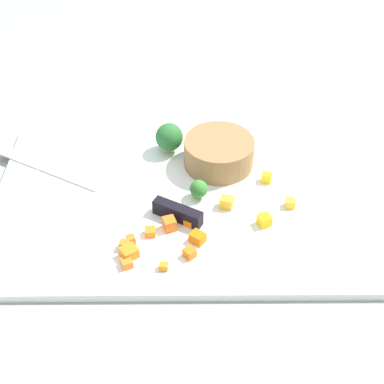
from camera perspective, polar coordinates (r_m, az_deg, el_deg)
The scene contains 20 objects.
ground_plane at distance 0.80m, azimuth 0.00°, elevation -1.19°, with size 4.00×4.00×0.00m, color gray.
cutting_board at distance 0.79m, azimuth 0.00°, elevation -0.87°, with size 0.55×0.35×0.01m, color white.
prep_bowl at distance 0.84m, azimuth 3.04°, elevation 4.04°, with size 0.10×0.10×0.04m, color olive.
chef_knife at distance 0.78m, azimuth -5.82°, elevation -0.52°, with size 0.32×0.19×0.02m.
carrot_dice_0 at distance 0.71m, azimuth -0.30°, elevation -6.26°, with size 0.01×0.01×0.01m, color orange.
carrot_dice_1 at distance 0.71m, azimuth -6.11°, elevation -6.15°, with size 0.02×0.02×0.01m, color orange.
carrot_dice_2 at distance 0.69m, azimuth -2.59°, elevation -7.62°, with size 0.01×0.01×0.01m, color orange.
carrot_dice_3 at distance 0.74m, azimuth -2.01°, elevation -3.27°, with size 0.02×0.02×0.02m, color orange.
carrot_dice_4 at distance 0.72m, azimuth 0.89°, elevation -4.69°, with size 0.02×0.02×0.01m, color orange.
carrot_dice_5 at distance 0.72m, azimuth -6.58°, elevation -5.43°, with size 0.01×0.01×0.01m, color orange.
carrot_dice_6 at distance 0.73m, azimuth -5.97°, elevation -4.86°, with size 0.01×0.01×0.01m, color orange.
carrot_dice_7 at distance 0.74m, azimuth -3.99°, elevation -4.08°, with size 0.01×0.01×0.01m, color orange.
carrot_dice_8 at distance 0.75m, azimuth -0.26°, elevation -3.09°, with size 0.01×0.01×0.01m, color orange.
carrot_dice_9 at distance 0.70m, azimuth -6.35°, elevation -7.24°, with size 0.01×0.01×0.01m, color orange.
pepper_dice_0 at distance 0.77m, azimuth 3.85°, elevation -1.06°, with size 0.02×0.01×0.02m, color yellow.
pepper_dice_1 at distance 0.75m, azimuth 7.71°, elevation -2.89°, with size 0.02×0.02×0.02m, color yellow.
pepper_dice_2 at distance 0.78m, azimuth 10.31°, elevation -1.12°, with size 0.01×0.01×0.01m, color yellow.
pepper_dice_3 at distance 0.82m, azimuth 7.91°, elevation 1.46°, with size 0.01×0.01×0.01m, color yellow.
broccoli_floret_0 at distance 0.86m, azimuth -2.08°, elevation 5.59°, with size 0.04×0.04×0.05m.
broccoli_floret_1 at distance 0.78m, azimuth 0.98°, elevation 0.41°, with size 0.03×0.03×0.03m.
Camera 1 is at (0.00, 0.59, 0.54)m, focal length 52.16 mm.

